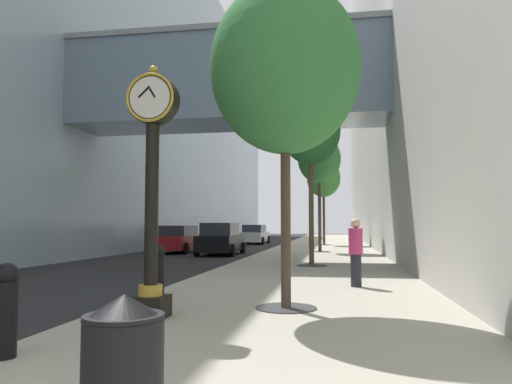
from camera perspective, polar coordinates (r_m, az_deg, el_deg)
name	(u,v)px	position (r m, az deg, el deg)	size (l,w,h in m)	color
ground_plane	(267,252)	(28.43, 1.31, -7.17)	(110.00, 110.00, 0.00)	#262628
sidewalk_right	(322,249)	(31.14, 7.90, -6.72)	(6.30, 80.00, 0.14)	#ADA593
building_block_left	(106,75)	(36.44, -17.48, 13.19)	(23.16, 80.00, 24.52)	#93A8B7
street_clock	(152,178)	(8.01, -12.31, 1.68)	(0.84, 0.55, 4.13)	black
bollard_nearest	(5,308)	(6.24, -27.69, -12.11)	(0.28, 0.28, 1.06)	black
bollard_third	(158,269)	(10.36, -11.60, -9.01)	(0.28, 0.28, 1.06)	black
street_tree_near	(285,69)	(9.14, 3.48, 14.40)	(2.77, 2.77, 5.97)	#333335
street_tree_mid_near	(311,132)	(17.90, 6.52, 7.14)	(2.19, 2.19, 6.21)	#333335
street_tree_mid_far	(319,159)	(26.73, 7.54, 3.87)	(2.37, 2.37, 6.48)	#333335
street_tree_far	(324,178)	(35.57, 8.05, 1.61)	(2.45, 2.45, 6.31)	#333335
trash_bin	(123,375)	(3.39, -15.60, -20.23)	(0.53, 0.53, 1.05)	black
pedestrian_walking	(356,251)	(11.90, 11.80, -6.84)	(0.48, 0.48, 1.64)	#23232D
car_blue_near	(218,235)	(37.78, -4.57, -5.14)	(2.02, 4.11, 1.63)	navy
car_red_mid	(180,239)	(28.20, -9.07, -5.60)	(2.03, 4.38, 1.57)	#AD191E
car_black_far	(221,239)	(25.90, -4.23, -5.65)	(2.07, 4.18, 1.72)	black
car_white_trailing	(255,235)	(40.33, -0.15, -5.09)	(2.06, 4.65, 1.60)	silver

